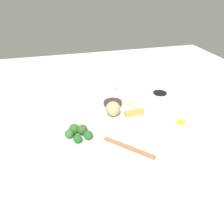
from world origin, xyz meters
The scene contains 18 objects.
tabletop centered at (0.00, 0.00, 0.01)m, with size 2.20×2.20×0.02m, color white.
main_plate centered at (0.02, 0.00, 0.03)m, with size 0.29×0.29×0.02m, color white.
rice_scoop centered at (0.08, 0.04, 0.07)m, with size 0.07×0.07×0.07m, color tan.
spring_roll centered at (-0.02, 0.07, 0.05)m, with size 0.10×0.03×0.03m, color gold.
crab_rangoon_wonton centered at (-0.05, -0.04, 0.04)m, with size 0.06×0.07×0.01m, color beige.
stir_fry_heap centered at (0.05, -0.06, 0.04)m, with size 0.10×0.10×0.02m, color #3F3024.
broccoli_plate centered at (0.27, 0.16, 0.03)m, with size 0.20×0.20×0.01m, color white.
broccoli_floret_0 centered at (0.25, 0.15, 0.06)m, with size 0.05×0.05×0.05m, color #386033.
broccoli_floret_1 centered at (0.29, 0.14, 0.06)m, with size 0.05×0.05×0.05m, color #316D22.
broccoli_floret_2 centered at (0.28, 0.21, 0.05)m, with size 0.04×0.04×0.04m, color #286D22.
broccoli_floret_3 centered at (0.23, 0.19, 0.05)m, with size 0.04×0.04×0.04m, color #2D6B29.
broccoli_floret_5 centered at (0.31, 0.16, 0.05)m, with size 0.04×0.04×0.04m, color #3A7036.
soy_sauce_bowl centered at (-0.23, -0.08, 0.04)m, with size 0.10×0.10×0.04m, color white.
soy_sauce_bowl_liquid centered at (-0.23, -0.08, 0.06)m, with size 0.08×0.08×0.00m, color black.
sauce_ramekin_hot_mustard centered at (-0.21, 0.20, 0.03)m, with size 0.06×0.06×0.02m, color white.
sauce_ramekin_hot_mustard_liquid centered at (-0.21, 0.20, 0.04)m, with size 0.05×0.05×0.00m, color yellow.
teacup centered at (0.01, -0.26, 0.04)m, with size 0.06×0.06×0.05m, color white.
chopsticks_pair centered at (0.08, 0.28, 0.02)m, with size 0.24×0.02×0.01m, color #AE724C.
Camera 1 is at (0.32, 0.94, 0.63)m, focal length 35.17 mm.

